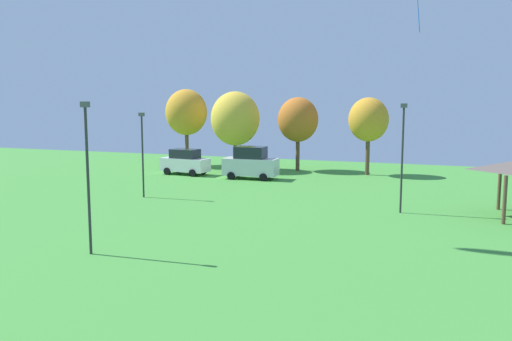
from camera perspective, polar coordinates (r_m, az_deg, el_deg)
name	(u,v)px	position (r m, az deg, el deg)	size (l,w,h in m)	color
parked_car_leftmost	(185,162)	(47.62, -7.47, 0.90)	(4.36, 2.25, 2.24)	silver
parked_car_second_from_left	(251,163)	(44.61, -0.57, 0.77)	(4.52, 2.24, 2.68)	silver
light_post_0	(402,152)	(32.09, 15.15, 1.91)	(0.36, 0.20, 6.31)	#2D2D33
light_post_1	(88,170)	(23.66, -17.30, 0.09)	(0.36, 0.20, 6.45)	#2D2D33
light_post_2	(142,149)	(36.82, -11.86, 2.19)	(0.36, 0.20, 5.67)	#2D2D33
treeline_tree_0	(186,112)	(53.78, -7.34, 6.08)	(4.08, 4.08, 7.52)	brown
treeline_tree_1	(235,119)	(50.10, -2.20, 5.48)	(4.51, 4.51, 7.26)	brown
treeline_tree_2	(298,120)	(49.82, 4.44, 5.34)	(3.70, 3.70, 6.73)	brown
treeline_tree_3	(368,120)	(47.75, 11.76, 5.24)	(3.44, 3.44, 6.70)	brown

